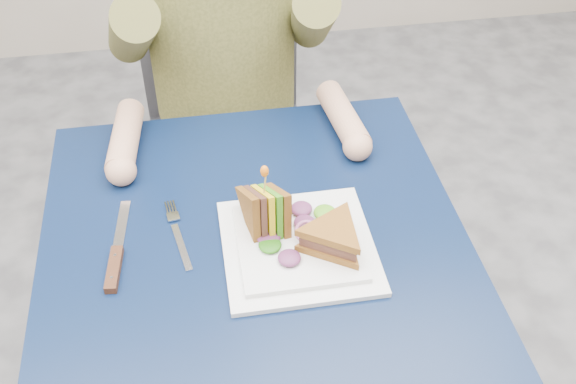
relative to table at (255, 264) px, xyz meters
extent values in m
cube|color=black|center=(0.00, 0.00, 0.06)|extent=(0.75, 0.75, 0.03)
cylinder|color=#595B5E|center=(-0.32, 0.32, -0.30)|extent=(0.04, 0.04, 0.70)
cylinder|color=#595B5E|center=(0.32, 0.32, -0.30)|extent=(0.04, 0.04, 0.70)
cube|color=#47474C|center=(0.00, 0.59, -0.20)|extent=(0.42, 0.40, 0.04)
cube|color=#47474C|center=(0.00, 0.77, 0.05)|extent=(0.42, 0.03, 0.46)
cylinder|color=#47474C|center=(-0.18, 0.42, -0.44)|extent=(0.02, 0.02, 0.43)
cylinder|color=#47474C|center=(0.18, 0.42, -0.44)|extent=(0.02, 0.02, 0.43)
cylinder|color=#47474C|center=(-0.18, 0.76, -0.44)|extent=(0.02, 0.02, 0.43)
cylinder|color=#47474C|center=(0.18, 0.76, -0.44)|extent=(0.02, 0.02, 0.43)
cylinder|color=brown|center=(0.00, 0.57, 0.22)|extent=(0.34, 0.34, 0.52)
cylinder|color=brown|center=(-0.20, 0.48, 0.23)|extent=(0.15, 0.39, 0.31)
cylinder|color=tan|center=(-0.23, 0.28, 0.11)|extent=(0.08, 0.20, 0.06)
sphere|color=tan|center=(-0.23, 0.18, 0.11)|extent=(0.06, 0.06, 0.06)
cylinder|color=brown|center=(0.20, 0.48, 0.23)|extent=(0.15, 0.39, 0.31)
cylinder|color=tan|center=(0.23, 0.28, 0.11)|extent=(0.08, 0.20, 0.06)
sphere|color=tan|center=(0.23, 0.18, 0.11)|extent=(0.06, 0.06, 0.06)
cube|color=white|center=(0.07, -0.05, 0.08)|extent=(0.26, 0.26, 0.01)
cube|color=white|center=(0.07, -0.05, 0.09)|extent=(0.21, 0.21, 0.01)
cube|color=silver|center=(-0.13, -0.01, 0.08)|extent=(0.03, 0.12, 0.00)
cube|color=silver|center=(-0.14, 0.06, 0.08)|extent=(0.02, 0.02, 0.00)
cube|color=silver|center=(-0.15, 0.09, 0.08)|extent=(0.01, 0.03, 0.00)
cube|color=silver|center=(-0.15, 0.09, 0.08)|extent=(0.01, 0.03, 0.00)
cube|color=silver|center=(-0.14, 0.09, 0.08)|extent=(0.01, 0.03, 0.00)
cube|color=silver|center=(-0.14, 0.09, 0.08)|extent=(0.01, 0.03, 0.00)
cube|color=silver|center=(-0.23, 0.05, 0.08)|extent=(0.03, 0.14, 0.00)
cube|color=black|center=(-0.24, -0.05, 0.09)|extent=(0.03, 0.10, 0.01)
cylinder|color=silver|center=(-0.24, -0.03, 0.09)|extent=(0.01, 0.01, 0.00)
cylinder|color=silver|center=(-0.24, -0.08, 0.09)|extent=(0.01, 0.01, 0.00)
cylinder|color=tan|center=(0.02, 0.00, 0.20)|extent=(0.01, 0.01, 0.06)
ellipsoid|color=orange|center=(0.02, 0.00, 0.23)|extent=(0.01, 0.01, 0.02)
torus|color=#9E4C7A|center=(0.09, -0.04, 0.11)|extent=(0.04, 0.04, 0.02)
camera|label=1|loc=(-0.08, -0.84, 0.94)|focal=42.00mm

